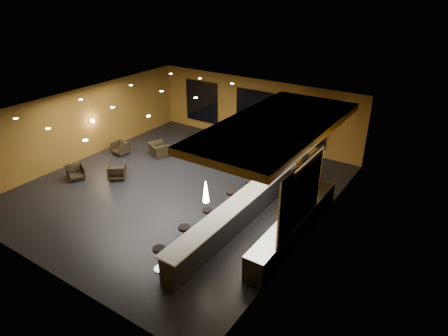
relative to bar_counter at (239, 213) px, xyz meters
The scene contains 35 objects.
floor 3.82m from the bar_counter, 164.68° to the left, with size 12.00×13.00×0.10m, color black.
ceiling 4.86m from the bar_counter, 164.68° to the left, with size 12.00×13.00×0.10m, color black.
wall_back 8.48m from the bar_counter, 115.80° to the left, with size 12.00×0.10×3.50m, color #916220.
wall_front 6.76m from the bar_counter, 123.33° to the right, with size 12.00×0.10×3.50m, color #916220.
wall_left 9.83m from the bar_counter, behind, with size 0.10×13.00×3.50m, color #916220.
wall_right 2.88m from the bar_counter, 22.62° to the left, with size 0.10×13.00×3.50m, color #916220.
wood_soffit 3.51m from the bar_counter, 80.07° to the left, with size 3.60×8.00×0.28m, color olive.
window_left 10.39m from the bar_counter, 133.86° to the left, with size 2.20×0.06×2.40m, color black.
window_center 8.37m from the bar_counter, 116.13° to the left, with size 2.20×0.06×2.40m, color black.
window_right 7.56m from the bar_counter, 94.99° to the left, with size 2.20×0.06×2.40m, color black.
tile_backsplash 2.75m from the bar_counter, ahead, with size 0.06×3.20×2.40m, color white.
bar_counter is the anchor object (origin of this frame).
bar_top 0.52m from the bar_counter, ahead, with size 0.78×8.10×0.05m, color silver.
prep_counter 2.06m from the bar_counter, 14.04° to the left, with size 0.70×6.00×0.86m, color black.
prep_top 2.10m from the bar_counter, 14.04° to the left, with size 0.72×6.00×0.03m, color silver.
wall_shelf_lower 2.44m from the bar_counter, ahead, with size 0.30×1.50×0.03m, color silver.
wall_shelf_upper 2.67m from the bar_counter, ahead, with size 0.30×1.50×0.03m, color silver.
column 4.77m from the bar_counter, 90.00° to the left, with size 0.60×0.60×3.50m, color #9F5B23.
wall_sconce 9.73m from the bar_counter, behind, with size 0.22×0.22×0.22m, color #FFE5B2.
pendant_0 2.72m from the bar_counter, 90.00° to the right, with size 0.20×0.20×0.70m, color white.
pendant_1 1.92m from the bar_counter, 90.00° to the left, with size 0.20×0.20×0.70m, color white.
pendant_2 3.52m from the bar_counter, 90.00° to the left, with size 0.20×0.20×0.70m, color white.
staff_a 2.51m from the bar_counter, 64.57° to the left, with size 0.65×0.43×1.78m, color black.
staff_b 3.28m from the bar_counter, 63.87° to the left, with size 0.83×0.65×1.71m, color black.
staff_c 3.25m from the bar_counter, 60.29° to the left, with size 0.87×0.56×1.78m, color black.
armchair_a 8.16m from the bar_counter, behind, with size 0.71×0.73×0.67m, color black.
armchair_b 6.59m from the bar_counter, behind, with size 0.74×0.77×0.70m, color black.
armchair_c 8.76m from the bar_counter, 165.80° to the left, with size 0.71×0.73×0.66m, color black.
armchair_d 7.45m from the bar_counter, 154.97° to the left, with size 0.99×0.87×0.65m, color black.
bar_stool_0 3.55m from the bar_counter, 102.38° to the right, with size 0.42×0.42×0.82m.
bar_stool_1 2.32m from the bar_counter, 109.75° to the right, with size 0.44×0.44×0.87m.
bar_stool_2 1.15m from the bar_counter, 139.67° to the right, with size 0.38×0.38×0.75m.
bar_stool_3 1.07m from the bar_counter, 137.61° to the left, with size 0.43×0.43×0.84m.
bar_stool_4 2.05m from the bar_counter, 108.87° to the left, with size 0.41×0.41×0.80m.
bar_stool_5 3.42m from the bar_counter, 103.40° to the left, with size 0.42×0.42×0.82m.
Camera 1 is at (10.05, -11.62, 8.41)m, focal length 32.00 mm.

